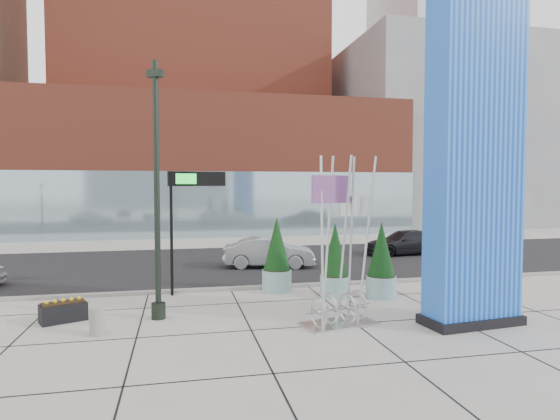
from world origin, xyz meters
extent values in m
plane|color=#9E9991|center=(0.00, 0.00, 0.00)|extent=(160.00, 160.00, 0.00)
cube|color=black|center=(0.00, 10.00, 0.01)|extent=(80.00, 12.00, 0.02)
cube|color=gray|center=(0.00, 4.00, 0.06)|extent=(80.00, 0.30, 0.12)
cube|color=#99402C|center=(1.00, 27.00, 5.50)|extent=(34.00, 10.00, 11.00)
cube|color=#8CA5B2|center=(1.00, 22.20, 2.50)|extent=(34.00, 0.60, 5.00)
cube|color=slate|center=(26.00, 32.00, 9.00)|extent=(20.00, 18.00, 18.00)
cube|color=#B2B7BC|center=(36.00, 48.00, 27.50)|extent=(16.00, 16.00, 55.00)
cube|color=#0C40BC|center=(7.19, -1.75, 4.68)|extent=(2.70, 1.32, 9.37)
cube|color=black|center=(7.19, -1.75, 0.13)|extent=(2.93, 1.55, 0.26)
cylinder|color=black|center=(-1.51, 0.70, 3.77)|extent=(0.17, 0.17, 7.54)
cylinder|color=black|center=(-1.51, 0.70, 0.24)|extent=(0.41, 0.41, 0.47)
cube|color=black|center=(-1.51, 0.70, 7.16)|extent=(0.51, 0.38, 0.21)
cube|color=silver|center=(3.50, -1.00, 0.03)|extent=(2.29, 1.51, 0.06)
cylinder|color=silver|center=(2.83, -1.19, 2.40)|extent=(0.08, 0.08, 4.79)
cylinder|color=silver|center=(3.21, -0.86, 2.40)|extent=(0.08, 0.08, 4.79)
cylinder|color=silver|center=(3.60, -1.10, 2.40)|extent=(0.08, 0.08, 4.79)
cylinder|color=silver|center=(4.03, -0.81, 2.40)|extent=(0.08, 0.08, 4.79)
cylinder|color=silver|center=(4.27, -1.24, 2.40)|extent=(0.08, 0.08, 4.79)
torus|color=silver|center=(2.78, -1.10, 0.46)|extent=(0.27, 0.86, 0.87)
torus|color=silver|center=(3.26, -0.90, 0.46)|extent=(0.27, 0.86, 0.87)
torus|color=silver|center=(3.74, -1.10, 0.46)|extent=(0.27, 0.86, 0.87)
torus|color=silver|center=(4.22, -0.90, 0.46)|extent=(0.27, 0.86, 0.87)
cube|color=red|center=(3.21, -1.00, 3.83)|extent=(1.20, 0.44, 0.77)
cube|color=silver|center=(4.08, -0.90, 3.35)|extent=(0.96, 0.17, 0.58)
cylinder|color=gray|center=(-3.03, -0.51, 0.37)|extent=(0.38, 0.38, 0.75)
cylinder|color=black|center=(-1.15, 3.63, 2.19)|extent=(0.10, 0.10, 4.39)
cube|color=black|center=(-0.21, 3.63, 4.18)|extent=(2.09, 0.59, 0.52)
cube|color=#19D833|center=(-0.63, 3.51, 4.18)|extent=(0.72, 0.16, 0.37)
cylinder|color=#89B8B6|center=(6.06, 1.80, 0.37)|extent=(1.07, 1.07, 0.75)
cylinder|color=black|center=(6.06, 1.80, 0.75)|extent=(0.98, 0.98, 0.06)
cone|color=black|center=(6.06, 1.80, 1.70)|extent=(0.96, 0.96, 1.92)
cylinder|color=#89B8B6|center=(4.51, 2.26, 0.37)|extent=(1.05, 1.05, 0.74)
cylinder|color=black|center=(4.51, 2.26, 0.74)|extent=(0.97, 0.97, 0.06)
cone|color=black|center=(4.51, 2.26, 1.68)|extent=(0.95, 0.95, 1.89)
cylinder|color=#89B8B6|center=(2.68, 3.60, 0.39)|extent=(1.11, 1.11, 0.78)
cylinder|color=black|center=(2.68, 3.60, 0.78)|extent=(1.02, 1.02, 0.07)
cone|color=black|center=(2.68, 3.60, 1.77)|extent=(1.00, 1.00, 2.00)
cube|color=black|center=(-4.19, 1.00, 0.26)|extent=(1.38, 1.08, 0.53)
cube|color=black|center=(-4.19, 1.00, 0.55)|extent=(1.26, 0.96, 0.05)
imported|color=#96989D|center=(3.34, 8.50, 0.71)|extent=(4.54, 2.35, 1.43)
imported|color=black|center=(11.70, 10.99, 0.68)|extent=(4.81, 2.26, 1.36)
camera|label=1|loc=(-0.91, -13.39, 3.94)|focal=30.00mm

